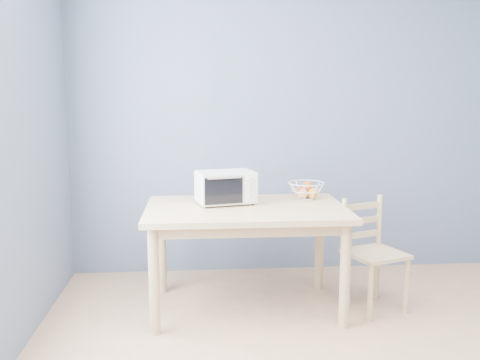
{
  "coord_description": "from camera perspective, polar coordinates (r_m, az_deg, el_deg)",
  "views": [
    {
      "loc": [
        -0.93,
        -2.27,
        1.54
      ],
      "look_at": [
        -0.63,
        1.45,
        0.93
      ],
      "focal_mm": 40.0,
      "sensor_mm": 36.0,
      "label": 1
    }
  ],
  "objects": [
    {
      "name": "dining_table",
      "position": [
        3.78,
        0.62,
        -4.37
      ],
      "size": [
        1.4,
        0.9,
        0.75
      ],
      "color": "tan",
      "rests_on": "ground"
    },
    {
      "name": "toaster_oven",
      "position": [
        3.83,
        -1.77,
        -0.74
      ],
      "size": [
        0.45,
        0.37,
        0.24
      ],
      "rotation": [
        0.0,
        0.0,
        0.23
      ],
      "color": "beige",
      "rests_on": "dining_table"
    },
    {
      "name": "room",
      "position": [
        2.47,
        17.56,
        3.28
      ],
      "size": [
        4.01,
        4.51,
        2.61
      ],
      "color": "tan",
      "rests_on": "ground"
    },
    {
      "name": "dining_chair",
      "position": [
        3.98,
        13.85,
        -7.76
      ],
      "size": [
        0.48,
        0.48,
        0.8
      ],
      "rotation": [
        0.0,
        0.0,
        0.36
      ],
      "color": "tan",
      "rests_on": "ground"
    },
    {
      "name": "fruit_basket",
      "position": [
        4.05,
        7.04,
        -1.09
      ],
      "size": [
        0.34,
        0.34,
        0.14
      ],
      "rotation": [
        0.0,
        0.0,
        -0.32
      ],
      "color": "white",
      "rests_on": "dining_table"
    }
  ]
}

